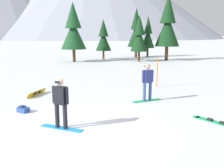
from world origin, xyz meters
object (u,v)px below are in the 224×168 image
object	(u,v)px
loose_snowboard_far_spare	(37,93)
trail_marker_pole	(157,72)
pine_tree_slender	(139,36)
backpack_blue	(23,109)
pine_tree_broad	(148,35)
pine_tree_tall	(168,25)
pine_tree_twin	(73,30)
snowboarder_foreground	(61,102)
pine_tree_young	(103,38)
pine_tree_leaning	(136,31)
snowboarder_midground	(148,82)
loose_snowboard_near_left	(216,122)

from	to	relation	value
loose_snowboard_far_spare	trail_marker_pole	distance (m)	7.13
loose_snowboard_far_spare	pine_tree_slender	distance (m)	18.91
backpack_blue	pine_tree_broad	distance (m)	28.29
pine_tree_broad	pine_tree_tall	bearing A→B (deg)	-72.92
pine_tree_twin	pine_tree_broad	world-z (taller)	pine_tree_twin
snowboarder_foreground	pine_tree_broad	xyz separation A→B (m)	(6.35, 28.72, 2.16)
pine_tree_young	pine_tree_broad	xyz separation A→B (m)	(6.12, 4.13, 0.34)
pine_tree_tall	pine_tree_slender	bearing A→B (deg)	-162.74
backpack_blue	pine_tree_slender	distance (m)	21.57
loose_snowboard_far_spare	backpack_blue	bearing A→B (deg)	-83.43
trail_marker_pole	pine_tree_leaning	xyz separation A→B (m)	(0.21, 20.25, 2.74)
pine_tree_young	pine_tree_twin	world-z (taller)	pine_tree_twin
snowboarder_midground	pine_tree_broad	world-z (taller)	pine_tree_broad
pine_tree_tall	loose_snowboard_far_spare	bearing A→B (deg)	-119.25
trail_marker_pole	pine_tree_slender	size ratio (longest dim) A/B	0.33
backpack_blue	trail_marker_pole	distance (m)	8.30
pine_tree_tall	pine_tree_slender	distance (m)	3.87
loose_snowboard_near_left	pine_tree_leaning	bearing A→B (deg)	92.04
snowboarder_midground	loose_snowboard_far_spare	xyz separation A→B (m)	(-5.70, 1.06, -0.82)
pine_tree_broad	backpack_blue	bearing A→B (deg)	-107.22
loose_snowboard_far_spare	pine_tree_slender	bearing A→B (deg)	68.43
pine_tree_tall	pine_tree_young	xyz separation A→B (m)	(-7.79, 1.31, -1.54)
loose_snowboard_far_spare	pine_tree_broad	distance (m)	25.61
pine_tree_young	pine_tree_slender	world-z (taller)	pine_tree_slender
pine_tree_young	pine_tree_slender	bearing A→B (deg)	-28.87
pine_tree_young	pine_tree_broad	size ratio (longest dim) A/B	0.89
snowboarder_midground	pine_tree_tall	xyz separation A→B (m)	(4.65, 19.53, 3.33)
pine_tree_twin	loose_snowboard_far_spare	bearing A→B (deg)	-87.56
pine_tree_twin	pine_tree_broad	bearing A→B (deg)	38.05
loose_snowboard_near_left	backpack_blue	distance (m)	7.60
backpack_blue	snowboarder_foreground	bearing A→B (deg)	-42.84
loose_snowboard_far_spare	pine_tree_leaning	world-z (taller)	pine_tree_leaning
backpack_blue	pine_tree_slender	size ratio (longest dim) A/B	0.10
trail_marker_pole	pine_tree_young	xyz separation A→B (m)	(-4.14, 17.44, 1.85)
loose_snowboard_near_left	pine_tree_twin	distance (m)	22.70
snowboarder_midground	pine_tree_broad	xyz separation A→B (m)	(2.98, 24.98, 2.13)
snowboarder_midground	pine_tree_broad	bearing A→B (deg)	83.20
backpack_blue	pine_tree_twin	world-z (taller)	pine_tree_twin
pine_tree_tall	pine_tree_twin	xyz separation A→B (m)	(-11.05, -1.90, -0.60)
pine_tree_young	pine_tree_leaning	distance (m)	5.25
pine_tree_leaning	snowboarder_midground	bearing A→B (deg)	-92.92
snowboarder_midground	snowboarder_foreground	bearing A→B (deg)	-132.00
pine_tree_leaning	pine_tree_young	bearing A→B (deg)	-147.18
pine_tree_slender	pine_tree_broad	bearing A→B (deg)	74.61
trail_marker_pole	pine_tree_young	bearing A→B (deg)	103.34
snowboarder_midground	pine_tree_leaning	world-z (taller)	pine_tree_leaning
pine_tree_leaning	snowboarder_foreground	bearing A→B (deg)	-99.48
loose_snowboard_near_left	pine_tree_twin	bearing A→B (deg)	112.47
snowboarder_foreground	pine_tree_tall	size ratio (longest dim) A/B	0.22
loose_snowboard_far_spare	trail_marker_pole	xyz separation A→B (m)	(6.69, 2.34, 0.75)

